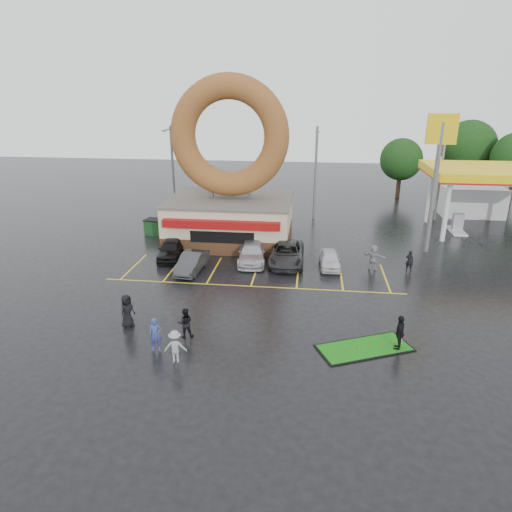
# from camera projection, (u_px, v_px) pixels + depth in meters

# --- Properties ---
(ground) EXTENTS (120.00, 120.00, 0.00)m
(ground) POSITION_uv_depth(u_px,v_px,m) (243.00, 309.00, 26.86)
(ground) COLOR black
(ground) RESTS_ON ground
(donut_shop) EXTENTS (10.20, 8.70, 13.50)m
(donut_shop) POSITION_uv_depth(u_px,v_px,m) (230.00, 189.00, 37.79)
(donut_shop) COLOR #472B19
(donut_shop) RESTS_ON ground
(gas_station) EXTENTS (12.30, 13.65, 5.90)m
(gas_station) POSITION_uv_depth(u_px,v_px,m) (486.00, 186.00, 42.81)
(gas_station) COLOR silver
(gas_station) RESTS_ON ground
(shell_sign) EXTENTS (2.20, 0.36, 10.60)m
(shell_sign) POSITION_uv_depth(u_px,v_px,m) (438.00, 158.00, 34.03)
(shell_sign) COLOR slate
(shell_sign) RESTS_ON ground
(streetlight_left) EXTENTS (0.40, 2.21, 9.00)m
(streetlight_left) POSITION_uv_depth(u_px,v_px,m) (173.00, 170.00, 44.97)
(streetlight_left) COLOR slate
(streetlight_left) RESTS_ON ground
(streetlight_mid) EXTENTS (0.40, 2.21, 9.00)m
(streetlight_mid) POSITION_uv_depth(u_px,v_px,m) (316.00, 171.00, 44.28)
(streetlight_mid) COLOR slate
(streetlight_mid) RESTS_ON ground
(streetlight_right) EXTENTS (0.40, 2.21, 9.00)m
(streetlight_right) POSITION_uv_depth(u_px,v_px,m) (441.00, 172.00, 43.82)
(streetlight_right) COLOR slate
(streetlight_right) RESTS_ON ground
(tree_far_c) EXTENTS (6.30, 6.30, 9.00)m
(tree_far_c) POSITION_uv_depth(u_px,v_px,m) (469.00, 147.00, 54.04)
(tree_far_c) COLOR #332114
(tree_far_c) RESTS_ON ground
(tree_far_d) EXTENTS (4.90, 4.90, 7.00)m
(tree_far_d) POSITION_uv_depth(u_px,v_px,m) (401.00, 159.00, 53.54)
(tree_far_d) COLOR #332114
(tree_far_d) RESTS_ON ground
(car_black) EXTENTS (2.26, 4.43, 1.45)m
(car_black) POSITION_uv_depth(u_px,v_px,m) (171.00, 249.00, 34.86)
(car_black) COLOR black
(car_black) RESTS_ON ground
(car_dgrey) EXTENTS (1.78, 4.19, 1.34)m
(car_dgrey) POSITION_uv_depth(u_px,v_px,m) (192.00, 262.00, 32.31)
(car_dgrey) COLOR #313134
(car_dgrey) RESTS_ON ground
(car_silver) EXTENTS (2.37, 5.00, 1.41)m
(car_silver) POSITION_uv_depth(u_px,v_px,m) (252.00, 253.00, 34.15)
(car_silver) COLOR #B5B5BB
(car_silver) RESTS_ON ground
(car_grey) EXTENTS (2.53, 5.40, 1.50)m
(car_grey) POSITION_uv_depth(u_px,v_px,m) (287.00, 254.00, 33.83)
(car_grey) COLOR #28282A
(car_grey) RESTS_ON ground
(car_white) EXTENTS (1.60, 3.64, 1.22)m
(car_white) POSITION_uv_depth(u_px,v_px,m) (330.00, 259.00, 33.08)
(car_white) COLOR silver
(car_white) RESTS_ON ground
(person_blue) EXTENTS (0.72, 0.57, 1.73)m
(person_blue) POSITION_uv_depth(u_px,v_px,m) (155.00, 335.00, 22.36)
(person_blue) COLOR navy
(person_blue) RESTS_ON ground
(person_blackjkt) EXTENTS (0.93, 0.80, 1.64)m
(person_blackjkt) POSITION_uv_depth(u_px,v_px,m) (185.00, 323.00, 23.58)
(person_blackjkt) COLOR black
(person_blackjkt) RESTS_ON ground
(person_hoodie) EXTENTS (1.13, 0.74, 1.64)m
(person_hoodie) POSITION_uv_depth(u_px,v_px,m) (175.00, 347.00, 21.40)
(person_hoodie) COLOR gray
(person_hoodie) RESTS_ON ground
(person_bystander) EXTENTS (0.87, 1.07, 1.88)m
(person_bystander) POSITION_uv_depth(u_px,v_px,m) (127.00, 311.00, 24.58)
(person_bystander) COLOR black
(person_bystander) RESTS_ON ground
(person_cameraman) EXTENTS (0.74, 1.17, 1.86)m
(person_cameraman) POSITION_uv_depth(u_px,v_px,m) (400.00, 333.00, 22.40)
(person_cameraman) COLOR black
(person_cameraman) RESTS_ON ground
(person_walker_near) EXTENTS (1.75, 1.32, 1.84)m
(person_walker_near) POSITION_uv_depth(u_px,v_px,m) (373.00, 257.00, 32.60)
(person_walker_near) COLOR gray
(person_walker_near) RESTS_ON ground
(person_walker_far) EXTENTS (0.67, 0.58, 1.54)m
(person_walker_far) POSITION_uv_depth(u_px,v_px,m) (410.00, 261.00, 32.35)
(person_walker_far) COLOR black
(person_walker_far) RESTS_ON ground
(dumpster) EXTENTS (1.98, 1.48, 1.30)m
(dumpster) POSITION_uv_depth(u_px,v_px,m) (156.00, 227.00, 40.72)
(dumpster) COLOR #1A451F
(dumpster) RESTS_ON ground
(putting_green) EXTENTS (5.09, 3.76, 0.58)m
(putting_green) POSITION_uv_depth(u_px,v_px,m) (364.00, 348.00, 22.76)
(putting_green) COLOR black
(putting_green) RESTS_ON ground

